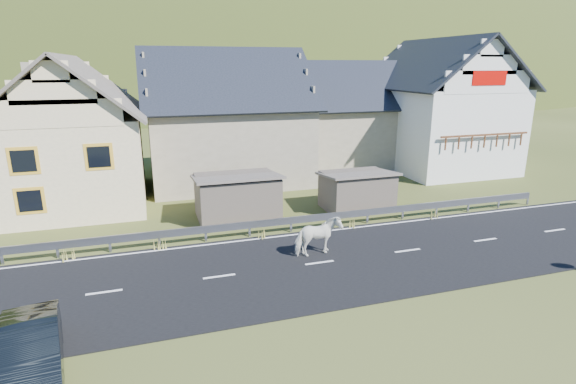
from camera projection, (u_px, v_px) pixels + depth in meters
name	position (u px, v px, depth m)	size (l,w,h in m)	color
ground	(319.00, 264.00, 17.86)	(160.00, 160.00, 0.00)	#343D16
road	(319.00, 263.00, 17.85)	(60.00, 7.00, 0.04)	black
lane_markings	(319.00, 263.00, 17.85)	(60.00, 6.60, 0.01)	silver
guardrail	(291.00, 221.00, 21.08)	(28.10, 0.09, 0.75)	#93969B
shed_left	(237.00, 197.00, 22.94)	(4.30, 3.30, 2.40)	#62564B
shed_right	(357.00, 191.00, 24.39)	(3.80, 2.90, 2.20)	#62564B
house_cream	(73.00, 126.00, 24.77)	(7.80, 9.80, 8.30)	beige
house_stone_a	(225.00, 111.00, 30.06)	(10.80, 9.80, 8.90)	gray
house_stone_b	(349.00, 110.00, 34.90)	(9.80, 8.80, 8.10)	gray
house_white	(439.00, 100.00, 33.66)	(8.80, 10.80, 9.70)	silver
mountain	(174.00, 132.00, 189.87)	(440.00, 280.00, 260.00)	#203210
horse	(318.00, 236.00, 18.38)	(1.91, 0.87, 1.61)	white
car	(30.00, 352.00, 11.28)	(1.44, 4.13, 1.36)	black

